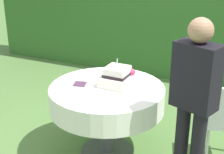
{
  "coord_description": "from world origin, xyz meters",
  "views": [
    {
      "loc": [
        1.35,
        -2.8,
        2.12
      ],
      "look_at": [
        0.04,
        0.04,
        0.87
      ],
      "focal_mm": 54.06,
      "sensor_mm": 36.0,
      "label": 1
    }
  ],
  "objects_px": {
    "serving_plate_near": "(106,71)",
    "standing_person": "(194,99)",
    "cake_table": "(107,99)",
    "serving_plate_far": "(102,75)",
    "napkin_stack": "(80,84)",
    "wedding_cake": "(118,77)"
  },
  "relations": [
    {
      "from": "serving_plate_near",
      "to": "serving_plate_far",
      "type": "distance_m",
      "value": 0.15
    },
    {
      "from": "napkin_stack",
      "to": "standing_person",
      "type": "xyz_separation_m",
      "value": [
        1.19,
        -0.2,
        0.16
      ]
    },
    {
      "from": "wedding_cake",
      "to": "serving_plate_near",
      "type": "bearing_deg",
      "value": 132.35
    },
    {
      "from": "cake_table",
      "to": "serving_plate_far",
      "type": "height_order",
      "value": "serving_plate_far"
    },
    {
      "from": "cake_table",
      "to": "serving_plate_near",
      "type": "relative_size",
      "value": 11.53
    },
    {
      "from": "standing_person",
      "to": "serving_plate_near",
      "type": "bearing_deg",
      "value": 149.75
    },
    {
      "from": "wedding_cake",
      "to": "serving_plate_near",
      "type": "relative_size",
      "value": 3.12
    },
    {
      "from": "cake_table",
      "to": "serving_plate_near",
      "type": "distance_m",
      "value": 0.47
    },
    {
      "from": "cake_table",
      "to": "standing_person",
      "type": "bearing_deg",
      "value": -15.48
    },
    {
      "from": "serving_plate_near",
      "to": "napkin_stack",
      "type": "bearing_deg",
      "value": -99.01
    },
    {
      "from": "cake_table",
      "to": "napkin_stack",
      "type": "xyz_separation_m",
      "value": [
        -0.28,
        -0.05,
        0.13
      ]
    },
    {
      "from": "cake_table",
      "to": "serving_plate_near",
      "type": "height_order",
      "value": "serving_plate_near"
    },
    {
      "from": "wedding_cake",
      "to": "standing_person",
      "type": "height_order",
      "value": "standing_person"
    },
    {
      "from": "serving_plate_near",
      "to": "standing_person",
      "type": "relative_size",
      "value": 0.06
    },
    {
      "from": "serving_plate_near",
      "to": "standing_person",
      "type": "height_order",
      "value": "standing_person"
    },
    {
      "from": "serving_plate_far",
      "to": "napkin_stack",
      "type": "relative_size",
      "value": 1.07
    },
    {
      "from": "cake_table",
      "to": "serving_plate_near",
      "type": "bearing_deg",
      "value": 117.46
    },
    {
      "from": "serving_plate_near",
      "to": "napkin_stack",
      "type": "relative_size",
      "value": 0.83
    },
    {
      "from": "wedding_cake",
      "to": "serving_plate_far",
      "type": "height_order",
      "value": "wedding_cake"
    },
    {
      "from": "wedding_cake",
      "to": "serving_plate_near",
      "type": "distance_m",
      "value": 0.43
    },
    {
      "from": "cake_table",
      "to": "napkin_stack",
      "type": "distance_m",
      "value": 0.32
    },
    {
      "from": "cake_table",
      "to": "serving_plate_near",
      "type": "xyz_separation_m",
      "value": [
        -0.21,
        0.4,
        0.13
      ]
    }
  ]
}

